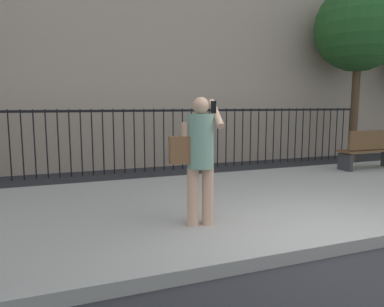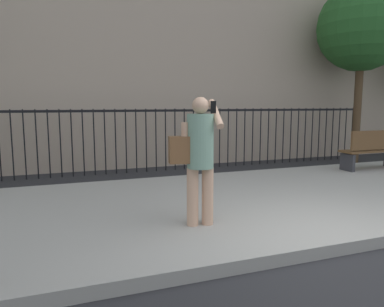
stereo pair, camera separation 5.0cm
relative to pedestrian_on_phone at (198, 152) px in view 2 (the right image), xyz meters
The scene contains 6 objects.
ground_plane 2.10m from the pedestrian_on_phone, 41.16° to the right, with size 60.00×60.00×0.00m, color #28282B.
sidewalk 1.98m from the pedestrian_on_phone, 37.43° to the left, with size 28.00×4.40×0.15m, color #9E9B93.
iron_fence 4.91m from the pedestrian_on_phone, 74.15° to the left, with size 12.03×0.04×1.60m.
pedestrian_on_phone is the anchor object (origin of this frame).
street_bench 5.91m from the pedestrian_on_phone, 23.05° to the left, with size 1.60×0.45×0.95m.
street_tree_mid 8.25m from the pedestrian_on_phone, 31.68° to the left, with size 2.50×2.50×5.15m.
Camera 2 is at (-3.02, -3.09, 1.71)m, focal length 34.08 mm.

